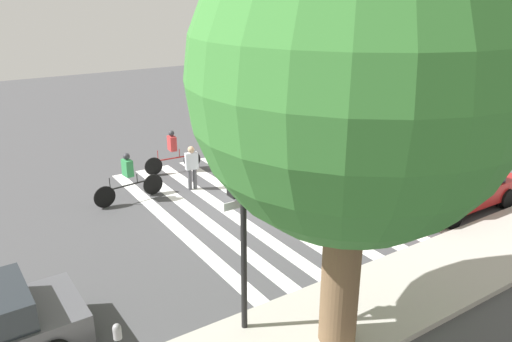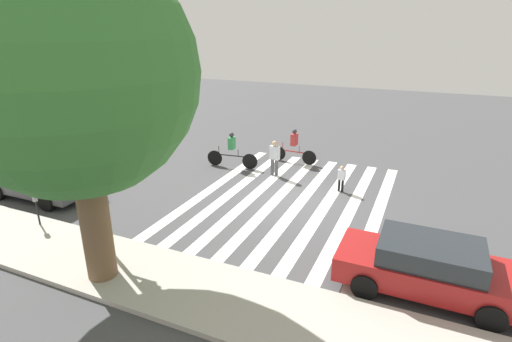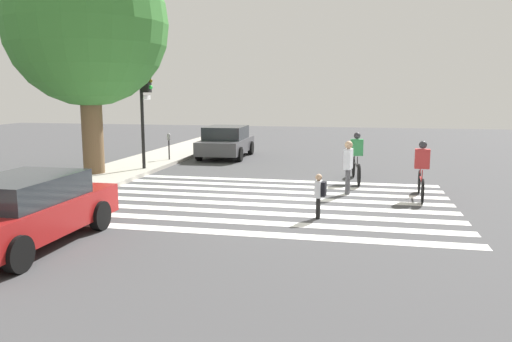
% 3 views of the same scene
% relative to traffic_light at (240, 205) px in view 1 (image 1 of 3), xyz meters
% --- Properties ---
extents(ground_plane, '(60.00, 60.00, 0.00)m').
position_rel_traffic_light_xyz_m(ground_plane, '(-4.07, -5.31, -2.80)').
color(ground_plane, '#444447').
extents(sidewalk_curb, '(36.00, 2.50, 0.14)m').
position_rel_traffic_light_xyz_m(sidewalk_curb, '(-4.07, 0.94, -2.73)').
color(sidewalk_curb, '#ADA89E').
rests_on(sidewalk_curb, ground_plane).
extents(crosswalk_stripes, '(6.87, 10.00, 0.01)m').
position_rel_traffic_light_xyz_m(crosswalk_stripes, '(-4.07, -5.31, -2.80)').
color(crosswalk_stripes, white).
rests_on(crosswalk_stripes, ground_plane).
extents(traffic_light, '(0.60, 0.50, 4.00)m').
position_rel_traffic_light_xyz_m(traffic_light, '(0.00, 0.00, 0.00)').
color(traffic_light, black).
rests_on(traffic_light, ground_plane).
extents(parking_meter, '(0.15, 0.15, 1.26)m').
position_rel_traffic_light_xyz_m(parking_meter, '(2.56, 0.14, -1.86)').
color(parking_meter, black).
rests_on(parking_meter, ground_plane).
extents(street_tree, '(5.52, 5.52, 8.01)m').
position_rel_traffic_light_xyz_m(street_tree, '(-1.34, 1.42, 2.40)').
color(street_tree, brown).
rests_on(street_tree, ground_plane).
extents(pedestrian_adult_tall_backpack, '(0.46, 0.27, 1.57)m').
position_rel_traffic_light_xyz_m(pedestrian_adult_tall_backpack, '(-2.60, -7.47, -1.92)').
color(pedestrian_adult_tall_backpack, '#4C4C51').
rests_on(pedestrian_adult_tall_backpack, ground_plane).
extents(pedestrian_adult_yellow_jacket, '(0.31, 0.27, 1.07)m').
position_rel_traffic_light_xyz_m(pedestrian_adult_yellow_jacket, '(-5.66, -6.88, -2.18)').
color(pedestrian_adult_yellow_jacket, black).
rests_on(pedestrian_adult_yellow_jacket, ground_plane).
extents(cyclist_near_curb, '(2.44, 0.42, 1.66)m').
position_rel_traffic_light_xyz_m(cyclist_near_curb, '(-0.41, -7.69, -1.93)').
color(cyclist_near_curb, black).
rests_on(cyclist_near_curb, ground_plane).
extents(cyclist_far_lane, '(2.25, 0.41, 1.63)m').
position_rel_traffic_light_xyz_m(cyclist_far_lane, '(-2.79, -9.51, -1.94)').
color(cyclist_far_lane, black).
rests_on(cyclist_far_lane, ground_plane).
extents(car_parked_dark_suv, '(4.32, 1.95, 1.38)m').
position_rel_traffic_light_xyz_m(car_parked_dark_suv, '(-8.98, -1.41, -2.09)').
color(car_parked_dark_suv, maroon).
rests_on(car_parked_dark_suv, ground_plane).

